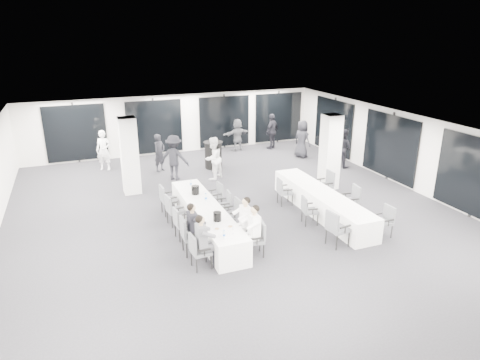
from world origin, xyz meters
The scene contains 43 objects.
room centered at (0.89, 1.11, 1.39)m, with size 14.04×16.04×2.84m.
column_left centered at (-2.80, 3.20, 1.40)m, with size 0.60×0.60×2.80m, color silver.
column_right centered at (4.20, 1.00, 1.40)m, with size 0.60×0.60×2.80m, color silver.
banquet_table_main centered at (-1.19, -0.82, 0.38)m, with size 0.90×5.00×0.75m, color white.
banquet_table_side centered at (2.67, -1.00, 0.38)m, with size 0.90×5.00×0.75m, color white.
cocktail_table centered at (0.91, 4.92, 0.59)m, with size 0.84×0.84×1.16m.
chair_main_left_near centered at (-2.02, -2.84, 0.53)m, with size 0.50×0.55×0.94m.
chair_main_left_second centered at (-2.03, -2.03, 0.60)m, with size 0.54×0.60×1.04m.
chair_main_left_mid centered at (-2.02, -1.10, 0.54)m, with size 0.51×0.56×0.94m.
chair_main_left_fourth centered at (-2.03, -0.12, 0.55)m, with size 0.54×0.59×0.97m.
chair_main_left_far centered at (-2.03, 0.75, 0.57)m, with size 0.53×0.58×0.99m.
chair_main_right_near centered at (-0.36, -2.76, 0.53)m, with size 0.54×0.58×0.93m.
chair_main_right_second centered at (-0.37, -2.13, 0.49)m, with size 0.53×0.55×0.86m.
chair_main_right_mid centered at (-0.36, -0.98, 0.53)m, with size 0.50×0.55×0.93m.
chair_main_right_fourth centered at (-0.37, -0.21, 0.50)m, with size 0.48×0.53×0.88m.
chair_main_right_far centered at (-0.37, 0.66, 0.50)m, with size 0.48×0.53×0.88m.
chair_side_left_near centered at (1.83, -3.09, 0.59)m, with size 0.59×0.64×1.04m.
chair_side_left_mid centered at (1.84, -1.55, 0.51)m, with size 0.53×0.56×0.89m.
chair_side_left_far centered at (1.84, 0.12, 0.53)m, with size 0.52×0.56×0.93m.
chair_side_right_near centered at (3.50, -3.09, 0.53)m, with size 0.48×0.54×0.93m.
chair_side_right_mid centered at (3.50, -1.47, 0.57)m, with size 0.56×0.61×0.99m.
chair_side_right_far centered at (3.51, 0.04, 0.58)m, with size 0.52×0.58×1.02m.
seated_guest_a centered at (-1.86, -2.84, 0.81)m, with size 0.50×0.38×1.44m.
seated_guest_b centered at (-1.86, -2.03, 0.81)m, with size 0.50×0.38×1.44m.
seated_guest_c centered at (-0.53, -2.75, 0.81)m, with size 0.50×0.38×1.44m.
seated_guest_d centered at (-0.53, -2.15, 0.81)m, with size 0.50×0.38×1.44m.
standing_guest_a centered at (-1.33, 5.33, 0.91)m, with size 0.66×0.53×1.81m, color black.
standing_guest_b centered at (0.46, 3.54, 0.97)m, with size 0.94×0.57×1.94m, color white.
standing_guest_c centered at (-0.99, 4.05, 1.02)m, with size 1.33×0.67×2.05m, color black.
standing_guest_d centered at (4.64, 6.89, 1.01)m, with size 1.18×0.66×2.01m, color black.
standing_guest_e centered at (5.29, 5.00, 0.99)m, with size 0.95×0.58×1.98m, color black.
standing_guest_f centered at (2.90, 7.20, 0.90)m, with size 1.65×0.63×1.79m, color #53555A.
standing_guest_g centered at (-3.49, 6.40, 0.97)m, with size 0.71×0.57×1.93m, color white.
standing_guest_h centered at (6.20, 3.07, 0.96)m, with size 0.92×0.56×1.92m, color black.
ice_bucket_near centered at (-1.18, -1.87, 0.88)m, with size 0.22×0.22×0.25m, color black.
ice_bucket_far centered at (-1.19, 0.29, 0.89)m, with size 0.25×0.25×0.28m, color black.
water_bottle_a centered at (-1.35, -2.90, 0.85)m, with size 0.07×0.07×0.21m, color silver.
water_bottle_b centered at (-1.05, -0.38, 0.87)m, with size 0.08×0.08×0.24m, color silver.
water_bottle_c centered at (-1.13, 1.07, 0.85)m, with size 0.06×0.06×0.19m, color silver.
plate_a centered at (-1.37, -2.37, 0.76)m, with size 0.19×0.19×0.03m.
plate_b centered at (-0.99, -2.36, 0.76)m, with size 0.20×0.20×0.03m.
plate_c centered at (-1.07, -1.50, 0.76)m, with size 0.21×0.21×0.03m.
wine_glass centered at (-1.07, -2.77, 0.89)m, with size 0.07×0.07×0.19m.
Camera 1 is at (-4.50, -12.01, 5.69)m, focal length 32.00 mm.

